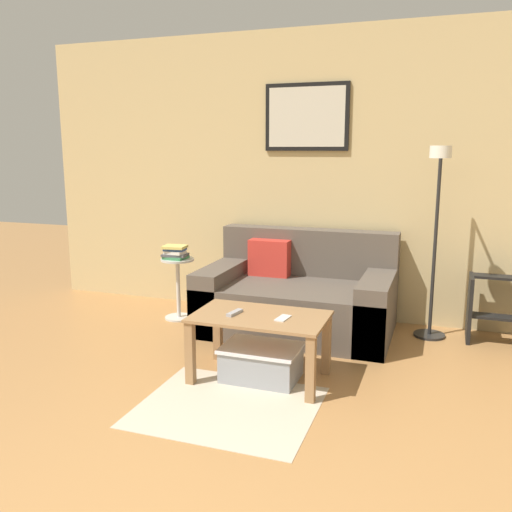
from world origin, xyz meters
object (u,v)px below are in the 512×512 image
(book_stack, at_px, (175,252))
(cell_phone, at_px, (283,318))
(side_table, at_px, (178,283))
(remote_control, at_px, (235,313))
(couch, at_px, (298,298))
(coffee_table, at_px, (260,328))
(floor_lamp, at_px, (436,227))
(step_stool, at_px, (499,308))
(storage_bin, at_px, (261,362))

(book_stack, distance_m, cell_phone, 1.66)
(side_table, distance_m, remote_control, 1.42)
(couch, distance_m, coffee_table, 1.07)
(couch, xyz_separation_m, book_stack, (-1.12, -0.08, 0.34))
(side_table, distance_m, book_stack, 0.28)
(floor_lamp, relative_size, step_stool, 2.91)
(storage_bin, xyz_separation_m, floor_lamp, (1.04, 1.14, 0.81))
(storage_bin, distance_m, cell_phone, 0.37)
(step_stool, bearing_deg, book_stack, -173.79)
(couch, relative_size, book_stack, 6.88)
(coffee_table, relative_size, cell_phone, 6.29)
(book_stack, bearing_deg, coffee_table, -41.08)
(cell_phone, relative_size, step_stool, 0.26)
(book_stack, bearing_deg, side_table, 43.01)
(side_table, bearing_deg, coffee_table, -41.78)
(couch, distance_m, step_stool, 1.60)
(remote_control, distance_m, cell_phone, 0.33)
(floor_lamp, height_order, step_stool, floor_lamp)
(coffee_table, xyz_separation_m, side_table, (-1.13, 1.01, -0.02))
(remote_control, bearing_deg, cell_phone, 13.24)
(side_table, relative_size, cell_phone, 3.97)
(side_table, xyz_separation_m, step_stool, (2.68, 0.28, -0.05))
(floor_lamp, xyz_separation_m, cell_phone, (-0.88, -1.16, -0.48))
(coffee_table, bearing_deg, remote_control, -168.09)
(floor_lamp, bearing_deg, coffee_table, -132.70)
(couch, xyz_separation_m, cell_phone, (0.19, -1.09, 0.17))
(storage_bin, xyz_separation_m, remote_control, (-0.18, -0.04, 0.34))
(book_stack, bearing_deg, storage_bin, -40.77)
(book_stack, bearing_deg, step_stool, 6.21)
(remote_control, xyz_separation_m, cell_phone, (0.33, 0.01, -0.01))
(step_stool, bearing_deg, storage_bin, -140.28)
(cell_phone, distance_m, step_stool, 1.92)
(couch, height_order, cell_phone, couch)
(book_stack, distance_m, step_stool, 2.73)
(coffee_table, bearing_deg, couch, 91.32)
(couch, distance_m, side_table, 1.10)
(couch, relative_size, storage_bin, 3.04)
(couch, bearing_deg, remote_control, -97.23)
(step_stool, bearing_deg, side_table, -174.03)
(step_stool, bearing_deg, couch, -172.18)
(coffee_table, relative_size, storage_bin, 1.71)
(cell_phone, bearing_deg, coffee_table, 179.77)
(floor_lamp, relative_size, cell_phone, 11.02)
(book_stack, relative_size, step_stool, 0.43)
(couch, relative_size, side_table, 2.82)
(side_table, bearing_deg, remote_control, -47.28)
(storage_bin, bearing_deg, coffee_table, -170.58)
(cell_phone, bearing_deg, step_stool, 50.26)
(storage_bin, height_order, step_stool, step_stool)
(couch, height_order, floor_lamp, floor_lamp)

